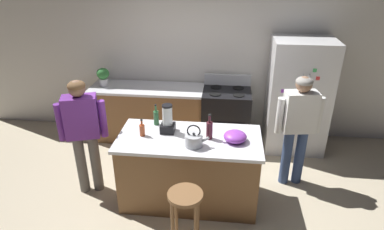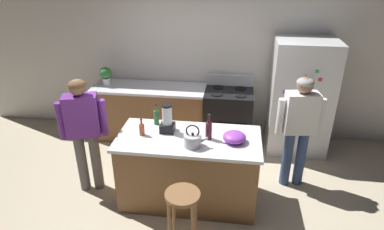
# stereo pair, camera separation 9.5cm
# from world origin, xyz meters

# --- Properties ---
(ground_plane) EXTENTS (14.00, 14.00, 0.00)m
(ground_plane) POSITION_xyz_m (0.00, 0.00, 0.00)
(ground_plane) COLOR beige
(back_wall) EXTENTS (8.00, 0.10, 2.70)m
(back_wall) POSITION_xyz_m (0.00, 1.95, 1.35)
(back_wall) COLOR silver
(back_wall) RESTS_ON ground_plane
(kitchen_island) EXTENTS (1.70, 0.82, 0.91)m
(kitchen_island) POSITION_xyz_m (0.00, 0.00, 0.46)
(kitchen_island) COLOR brown
(kitchen_island) RESTS_ON ground_plane
(back_counter_run) EXTENTS (2.00, 0.64, 0.91)m
(back_counter_run) POSITION_xyz_m (-0.80, 1.55, 0.45)
(back_counter_run) COLOR brown
(back_counter_run) RESTS_ON ground_plane
(refrigerator) EXTENTS (0.90, 0.73, 1.76)m
(refrigerator) POSITION_xyz_m (1.51, 1.50, 0.88)
(refrigerator) COLOR silver
(refrigerator) RESTS_ON ground_plane
(stove_range) EXTENTS (0.76, 0.65, 1.09)m
(stove_range) POSITION_xyz_m (0.42, 1.52, 0.46)
(stove_range) COLOR black
(stove_range) RESTS_ON ground_plane
(person_by_island_left) EXTENTS (0.59, 0.33, 1.55)m
(person_by_island_left) POSITION_xyz_m (-1.32, 0.05, 0.94)
(person_by_island_left) COLOR #66605B
(person_by_island_left) RESTS_ON ground_plane
(person_by_sink_right) EXTENTS (0.60, 0.28, 1.54)m
(person_by_sink_right) POSITION_xyz_m (1.34, 0.51, 0.93)
(person_by_sink_right) COLOR #384C7A
(person_by_sink_right) RESTS_ON ground_plane
(bar_stool) EXTENTS (0.36, 0.36, 0.71)m
(bar_stool) POSITION_xyz_m (0.05, -0.79, 0.55)
(bar_stool) COLOR brown
(bar_stool) RESTS_ON ground_plane
(potted_plant) EXTENTS (0.20, 0.20, 0.30)m
(potted_plant) POSITION_xyz_m (-1.59, 1.55, 1.08)
(potted_plant) COLOR silver
(potted_plant) RESTS_ON back_counter_run
(blender_appliance) EXTENTS (0.17, 0.17, 0.36)m
(blender_appliance) POSITION_xyz_m (-0.27, 0.11, 1.06)
(blender_appliance) COLOR black
(blender_appliance) RESTS_ON kitchen_island
(bottle_olive_oil) EXTENTS (0.07, 0.07, 0.28)m
(bottle_olive_oil) POSITION_xyz_m (-0.45, 0.29, 1.01)
(bottle_olive_oil) COLOR #2D6638
(bottle_olive_oil) RESTS_ON kitchen_island
(bottle_cooking_sauce) EXTENTS (0.06, 0.06, 0.22)m
(bottle_cooking_sauce) POSITION_xyz_m (-0.56, -0.01, 0.98)
(bottle_cooking_sauce) COLOR #B24C26
(bottle_cooking_sauce) RESTS_ON kitchen_island
(bottle_wine) EXTENTS (0.08, 0.08, 0.32)m
(bottle_wine) POSITION_xyz_m (0.24, 0.00, 1.02)
(bottle_wine) COLOR #471923
(bottle_wine) RESTS_ON kitchen_island
(mixing_bowl) EXTENTS (0.27, 0.27, 0.12)m
(mixing_bowl) POSITION_xyz_m (0.54, -0.03, 0.97)
(mixing_bowl) COLOR purple
(mixing_bowl) RESTS_ON kitchen_island
(tea_kettle) EXTENTS (0.28, 0.20, 0.27)m
(tea_kettle) POSITION_xyz_m (0.07, -0.18, 0.98)
(tea_kettle) COLOR #B7BABF
(tea_kettle) RESTS_ON kitchen_island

